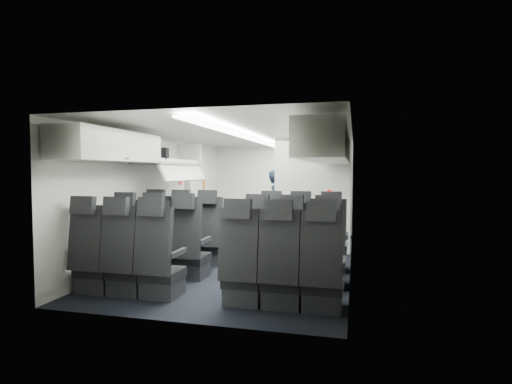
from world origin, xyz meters
The scene contains 14 objects.
cabin_shell centered at (0.00, 0.00, 1.12)m, with size 3.41×6.01×2.16m.
seat_row_front centered at (0.00, -0.53, 0.40)m, with size 3.33×0.56×1.24m.
seat_row_mid centered at (0.00, -1.43, 0.40)m, with size 3.33×0.56×1.24m.
seat_row_rear centered at (0.00, -2.33, 0.40)m, with size 3.33×0.56×1.24m.
overhead_bin_left_rear centered at (-1.40, -2.00, 1.86)m, with size 0.53×1.80×0.40m.
overhead_bin_left_front_open centered at (-1.44, -0.25, 1.74)m, with size 0.64×1.70×0.72m.
overhead_bin_right_rear centered at (1.40, -2.00, 1.86)m, with size 0.53×1.80×0.40m.
overhead_bin_right_front centered at (1.40, -0.25, 1.86)m, with size 0.53×1.70×0.40m.
bulkhead_partition centered at (0.98, 0.80, 1.08)m, with size 1.40×0.15×2.13m.
galley_unit centered at (0.95, 2.72, 0.95)m, with size 0.85×0.52×1.90m.
boarding_door centered at (-1.64, 1.55, 0.95)m, with size 0.12×1.27×1.86m.
flight_attendant centered at (0.21, 1.42, 0.77)m, with size 0.57×0.37×1.55m, color black.
carry_on_bag centered at (-1.42, -0.69, 1.80)m, with size 0.38×0.27×0.23m, color black.
papers centered at (0.40, 1.37, 1.04)m, with size 0.18×0.02×0.13m, color white.
Camera 1 is at (1.75, -6.66, 1.53)m, focal length 28.00 mm.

